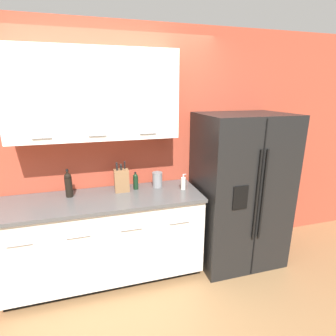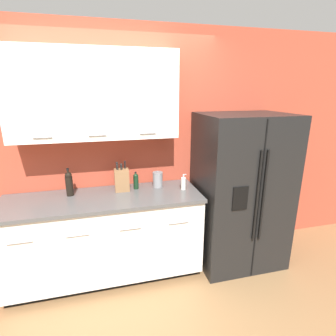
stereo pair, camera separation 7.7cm
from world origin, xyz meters
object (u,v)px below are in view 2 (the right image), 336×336
refrigerator (240,191)px  soap_dispenser (183,183)px  oil_bottle (136,181)px  knife_block (122,180)px  steel_canister (158,179)px  wine_bottle (69,183)px

refrigerator → soap_dispenser: 0.68m
oil_bottle → refrigerator: bearing=-9.6°
knife_block → soap_dispenser: (0.64, -0.12, -0.05)m
knife_block → refrigerator: bearing=-7.5°
knife_block → oil_bottle: bearing=9.0°
knife_block → oil_bottle: 0.16m
soap_dispenser → steel_canister: bearing=149.2°
refrigerator → wine_bottle: 1.83m
wine_bottle → knife_block: bearing=-0.1°
oil_bottle → steel_canister: (0.24, 0.00, -0.01)m
knife_block → steel_canister: (0.39, 0.03, -0.04)m
wine_bottle → steel_canister: (0.91, 0.02, -0.05)m
refrigerator → oil_bottle: size_ratio=9.01×
refrigerator → wine_bottle: refrigerator is taller
wine_bottle → oil_bottle: 0.67m
refrigerator → oil_bottle: 1.17m
refrigerator → steel_canister: (-0.91, 0.20, 0.15)m
refrigerator → knife_block: refrigerator is taller
knife_block → soap_dispenser: size_ratio=1.88×
wine_bottle → soap_dispenser: size_ratio=1.66×
refrigerator → steel_canister: size_ratio=9.41×
knife_block → steel_canister: knife_block is taller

